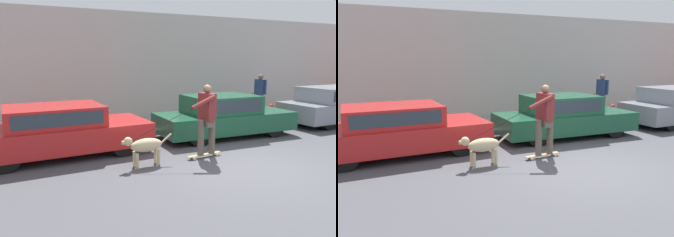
{
  "view_description": "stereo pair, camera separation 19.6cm",
  "coord_description": "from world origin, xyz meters",
  "views": [
    {
      "loc": [
        -4.54,
        -5.67,
        2.39
      ],
      "look_at": [
        -1.2,
        1.44,
        0.95
      ],
      "focal_mm": 35.0,
      "sensor_mm": 36.0,
      "label": 1
    },
    {
      "loc": [
        -4.36,
        -5.75,
        2.39
      ],
      "look_at": [
        -1.2,
        1.44,
        0.95
      ],
      "focal_mm": 35.0,
      "sensor_mm": 36.0,
      "label": 2
    }
  ],
  "objects": [
    {
      "name": "fire_hydrant",
      "position": [
        3.89,
        3.44,
        0.4
      ],
      "size": [
        0.18,
        0.18,
        0.76
      ],
      "color": "red",
      "rests_on": "ground_plane"
    },
    {
      "name": "parked_car_0",
      "position": [
        -3.6,
        2.65,
        0.63
      ],
      "size": [
        4.36,
        2.0,
        1.26
      ],
      "rotation": [
        0.0,
        0.0,
        0.04
      ],
      "color": "black",
      "rests_on": "ground_plane"
    },
    {
      "name": "back_wall",
      "position": [
        0.0,
        6.3,
        2.05
      ],
      "size": [
        32.0,
        0.3,
        4.1
      ],
      "color": "#B2ADA8",
      "rests_on": "ground_plane"
    },
    {
      "name": "dog",
      "position": [
        -2.0,
        0.96,
        0.47
      ],
      "size": [
        1.24,
        0.36,
        0.72
      ],
      "rotation": [
        0.0,
        0.0,
        3.21
      ],
      "color": "tan",
      "rests_on": "ground_plane"
    },
    {
      "name": "pedestrian_with_bag",
      "position": [
        4.46,
        4.73,
        1.05
      ],
      "size": [
        0.29,
        0.67,
        1.63
      ],
      "rotation": [
        0.0,
        0.0,
        0.22
      ],
      "color": "#3D4760",
      "rests_on": "sidewalk_curb"
    },
    {
      "name": "ground_plane",
      "position": [
        0.0,
        0.0,
        0.0
      ],
      "size": [
        36.0,
        36.0,
        0.0
      ],
      "primitive_type": "plane",
      "color": "#47474C"
    },
    {
      "name": "skateboarder",
      "position": [
        -0.41,
        0.96,
        1.01
      ],
      "size": [
        2.44,
        0.65,
        1.78
      ],
      "rotation": [
        0.0,
        0.0,
        3.22
      ],
      "color": "beige",
      "rests_on": "ground_plane"
    },
    {
      "name": "sidewalk_curb",
      "position": [
        0.0,
        4.91,
        0.07
      ],
      "size": [
        30.0,
        2.44,
        0.15
      ],
      "color": "gray",
      "rests_on": "ground_plane"
    },
    {
      "name": "parked_car_1",
      "position": [
        1.28,
        2.65,
        0.62
      ],
      "size": [
        4.33,
        1.87,
        1.29
      ],
      "rotation": [
        0.0,
        0.0,
        -0.03
      ],
      "color": "black",
      "rests_on": "ground_plane"
    }
  ]
}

